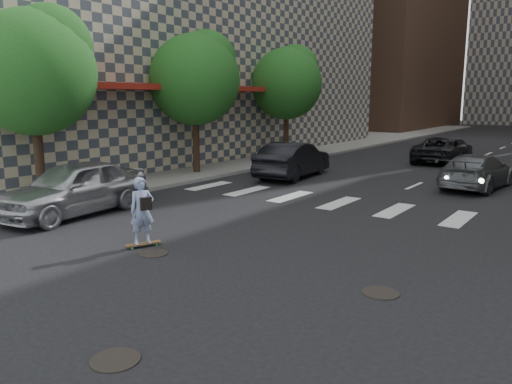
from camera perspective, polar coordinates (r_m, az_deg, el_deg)
ground at (r=9.96m, az=-8.81°, el=-10.74°), size 160.00×160.00×0.00m
sidewalk_left at (r=34.09m, az=-2.83°, el=4.71°), size 13.00×80.00×0.15m
tree_a at (r=18.74m, az=-23.80°, el=12.95°), size 4.20×4.20×6.60m
tree_b at (r=23.89m, az=-6.72°, el=13.09°), size 4.20×4.20×6.60m
tree_c at (r=30.30m, az=3.73°, el=12.61°), size 4.20×4.20×6.60m
manhole_a at (r=7.63m, az=-15.79°, el=-17.97°), size 0.70×0.70×0.02m
manhole_b at (r=12.11m, az=-11.66°, el=-6.88°), size 0.70×0.70×0.02m
manhole_c at (r=9.86m, az=14.06°, el=-11.12°), size 0.70×0.70×0.02m
skateboarder at (r=12.48m, az=-12.89°, el=-2.11°), size 0.60×0.89×1.74m
silver_sedan at (r=16.58m, az=-20.11°, el=0.44°), size 2.46×5.18×1.71m
traffic_car_a at (r=23.07m, az=4.26°, el=3.69°), size 2.30×5.13×1.63m
traffic_car_b at (r=22.15m, az=23.96°, el=2.19°), size 2.39×4.97×1.40m
traffic_car_c at (r=30.30m, az=20.33°, el=4.53°), size 2.78×5.32×1.43m
traffic_car_e at (r=31.70m, az=21.21°, el=4.59°), size 1.83×4.07×1.29m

